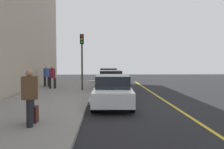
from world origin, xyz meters
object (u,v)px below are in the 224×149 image
at_px(pedestrian_burgundy_coat, 52,76).
at_px(traffic_light_pole, 82,52).
at_px(pedestrian_blue_coat, 47,75).
at_px(parked_car_white, 113,91).
at_px(pedestrian_brown_coat, 30,96).
at_px(parked_car_charcoal, 108,76).
at_px(rolling_suitcase, 34,114).
at_px(parked_car_maroon, 110,81).

height_order(pedestrian_burgundy_coat, traffic_light_pole, traffic_light_pole).
height_order(pedestrian_blue_coat, traffic_light_pole, traffic_light_pole).
bearing_deg(traffic_light_pole, parked_car_white, 20.59).
bearing_deg(pedestrian_blue_coat, pedestrian_brown_coat, 11.11).
distance_m(parked_car_white, pedestrian_burgundy_coat, 7.71).
relative_size(parked_car_charcoal, rolling_suitcase, 5.04).
bearing_deg(pedestrian_brown_coat, pedestrian_blue_coat, -168.89).
relative_size(parked_car_white, traffic_light_pole, 1.11).
bearing_deg(pedestrian_blue_coat, traffic_light_pole, 51.93).
distance_m(parked_car_maroon, pedestrian_burgundy_coat, 4.41).
bearing_deg(parked_car_maroon, pedestrian_burgundy_coat, -93.51).
xyz_separation_m(parked_car_white, pedestrian_brown_coat, (3.97, -2.80, 0.36)).
distance_m(parked_car_maroon, parked_car_white, 6.10).
bearing_deg(pedestrian_burgundy_coat, traffic_light_pole, 65.69).
height_order(parked_car_white, pedestrian_brown_coat, pedestrian_brown_coat).
height_order(parked_car_white, rolling_suitcase, parked_car_white).
height_order(parked_car_maroon, rolling_suitcase, parked_car_maroon).
height_order(pedestrian_brown_coat, rolling_suitcase, pedestrian_brown_coat).
bearing_deg(traffic_light_pole, pedestrian_blue_coat, -128.07).
bearing_deg(pedestrian_blue_coat, parked_car_maroon, 72.35).
distance_m(pedestrian_brown_coat, rolling_suitcase, 0.79).
distance_m(parked_car_maroon, pedestrian_blue_coat, 5.41).
relative_size(pedestrian_blue_coat, traffic_light_pole, 0.43).
bearing_deg(rolling_suitcase, pedestrian_blue_coat, -168.47).
relative_size(parked_car_maroon, traffic_light_pole, 1.08).
xyz_separation_m(parked_car_charcoal, parked_car_white, (12.02, -0.02, -0.00)).
bearing_deg(pedestrian_brown_coat, parked_car_charcoal, 170.02).
bearing_deg(pedestrian_brown_coat, rolling_suitcase, 178.86).
distance_m(parked_car_white, traffic_light_pole, 6.04).
height_order(parked_car_charcoal, parked_car_white, same).
bearing_deg(parked_car_charcoal, rolling_suitcase, -10.21).
xyz_separation_m(parked_car_charcoal, pedestrian_brown_coat, (15.99, -2.81, 0.36)).
xyz_separation_m(pedestrian_brown_coat, pedestrian_blue_coat, (-11.71, -2.30, -0.05)).
height_order(parked_car_charcoal, traffic_light_pole, traffic_light_pole).
relative_size(parked_car_white, rolling_suitcase, 4.83).
distance_m(pedestrian_burgundy_coat, pedestrian_brown_coat, 10.45).
bearing_deg(parked_car_charcoal, traffic_light_pole, -16.67).
bearing_deg(parked_car_maroon, pedestrian_blue_coat, -107.65).
height_order(parked_car_charcoal, rolling_suitcase, parked_car_charcoal).
bearing_deg(parked_car_charcoal, pedestrian_blue_coat, -50.03).
xyz_separation_m(pedestrian_blue_coat, rolling_suitcase, (11.30, 2.31, -0.63)).
relative_size(traffic_light_pole, rolling_suitcase, 4.37).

